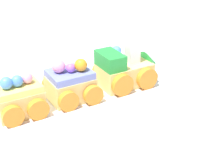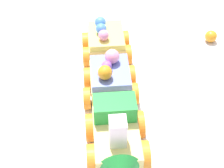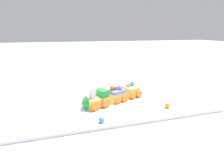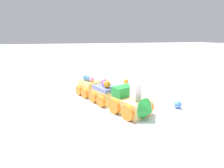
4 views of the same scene
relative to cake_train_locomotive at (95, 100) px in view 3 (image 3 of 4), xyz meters
name	(u,v)px [view 3 (image 3 of 4)]	position (x,y,z in m)	size (l,w,h in m)	color
ground_plane	(108,102)	(-0.07, -0.06, -0.04)	(10.00, 10.00, 0.00)	#B2B2B7
display_board	(108,101)	(-0.07, -0.06, -0.03)	(0.83, 0.44, 0.01)	white
cake_train_locomotive	(95,100)	(0.00, 0.00, 0.00)	(0.13, 0.11, 0.08)	#E5C675
cake_car_blueberry	(116,95)	(-0.10, -0.04, 0.00)	(0.10, 0.10, 0.07)	#E5C675
cake_car_lemon	(131,91)	(-0.19, -0.07, 0.00)	(0.10, 0.10, 0.07)	#E5C675
gumball_blue	(101,120)	(0.00, 0.14, -0.02)	(0.02, 0.02, 0.02)	#4C84E0
gumball_orange	(168,105)	(-0.28, 0.09, -0.02)	(0.02, 0.02, 0.02)	orange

